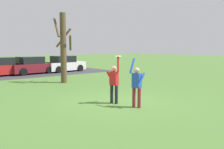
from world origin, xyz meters
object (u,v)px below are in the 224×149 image
at_px(parked_car_white, 64,64).
at_px(bare_tree_tall, 63,47).
at_px(parked_car_red, 1,67).
at_px(person_catcher, 114,81).
at_px(frisbee_disc, 118,56).
at_px(person_defender, 137,84).
at_px(parked_car_maroon, 32,66).

height_order(parked_car_white, bare_tree_tall, bare_tree_tall).
bearing_deg(parked_car_red, person_catcher, -92.01).
bearing_deg(frisbee_disc, bare_tree_tall, 78.74).
xyz_separation_m(person_defender, parked_car_red, (-0.81, 15.49, -0.25)).
bearing_deg(person_catcher, bare_tree_tall, 156.89).
xyz_separation_m(person_defender, parked_car_white, (5.28, 15.36, -0.25)).
height_order(person_defender, parked_car_red, person_defender).
height_order(person_catcher, bare_tree_tall, bare_tree_tall).
relative_size(parked_car_maroon, bare_tree_tall, 0.88).
distance_m(parked_car_red, bare_tree_tall, 7.69).
bearing_deg(person_catcher, parked_car_maroon, 160.43).
xyz_separation_m(person_catcher, bare_tree_tall, (1.51, 7.14, 1.51)).
bearing_deg(person_catcher, person_defender, -0.00).
xyz_separation_m(parked_car_white, bare_tree_tall, (-4.00, -7.05, 1.76)).
xyz_separation_m(frisbee_disc, parked_car_white, (5.47, 14.42, -1.37)).
bearing_deg(parked_car_white, bare_tree_tall, -123.87).
xyz_separation_m(person_catcher, parked_car_maroon, (2.09, 14.17, -0.25)).
height_order(person_defender, parked_car_maroon, person_defender).
distance_m(person_catcher, bare_tree_tall, 7.46).
bearing_deg(frisbee_disc, parked_car_red, 92.44).
bearing_deg(parked_car_white, parked_car_red, 174.43).
relative_size(person_catcher, parked_car_red, 0.49).
bearing_deg(parked_car_maroon, frisbee_disc, -102.41).
relative_size(person_defender, parked_car_white, 0.48).
relative_size(frisbee_disc, parked_car_red, 0.06).
bearing_deg(parked_car_red, parked_car_white, -5.57).
height_order(person_catcher, parked_car_red, person_catcher).
height_order(parked_car_maroon, bare_tree_tall, bare_tree_tall).
xyz_separation_m(person_defender, bare_tree_tall, (1.28, 8.31, 1.51)).
height_order(frisbee_disc, parked_car_white, frisbee_disc).
bearing_deg(bare_tree_tall, parked_car_maroon, 85.28).
bearing_deg(frisbee_disc, person_defender, -78.82).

